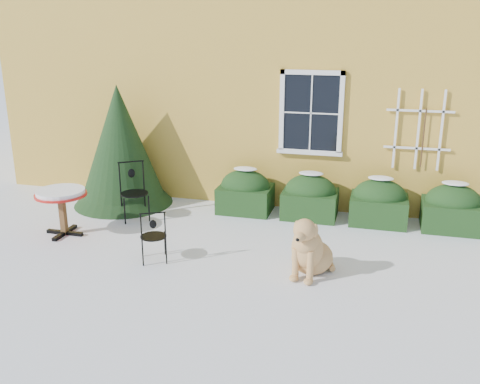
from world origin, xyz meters
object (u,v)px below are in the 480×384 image
(patio_chair_near, at_px, (153,236))
(evergreen_shrub, at_px, (121,157))
(bistro_table, at_px, (61,197))
(patio_chair_far, at_px, (134,191))
(dog, at_px, (309,251))

(patio_chair_near, bearing_deg, evergreen_shrub, -80.39)
(bistro_table, bearing_deg, patio_chair_far, 52.18)
(evergreen_shrub, height_order, dog, evergreen_shrub)
(dog, bearing_deg, bistro_table, -173.04)
(patio_chair_far, xyz_separation_m, dog, (3.60, -1.60, -0.15))
(patio_chair_near, xyz_separation_m, dog, (2.44, 0.14, -0.04))
(patio_chair_near, xyz_separation_m, patio_chair_far, (-1.16, 1.74, 0.11))
(evergreen_shrub, bearing_deg, patio_chair_far, -51.03)
(patio_chair_near, distance_m, dog, 2.44)
(patio_chair_far, distance_m, dog, 3.95)
(patio_chair_far, bearing_deg, dog, -58.11)
(evergreen_shrub, height_order, patio_chair_far, evergreen_shrub)
(dog, bearing_deg, patio_chair_near, -163.45)
(evergreen_shrub, distance_m, bistro_table, 1.92)
(evergreen_shrub, distance_m, dog, 4.90)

